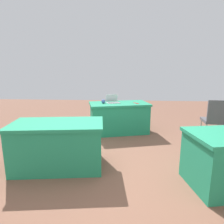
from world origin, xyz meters
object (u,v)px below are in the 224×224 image
table_mid_right (58,145)px  laptop_silver (113,101)px  chair_tucked_right (215,118)px  table_foreground (119,118)px  scissors_red (136,103)px  yarn_ball (103,101)px

table_mid_right → laptop_silver: bearing=-110.9°
table_mid_right → chair_tucked_right: bearing=-157.2°
table_foreground → scissors_red: scissors_red is taller
chair_tucked_right → scissors_red: size_ratio=5.43×
chair_tucked_right → yarn_ball: chair_tucked_right is taller
table_mid_right → laptop_silver: laptop_silver is taller
table_foreground → scissors_red: size_ratio=8.98×
chair_tucked_right → yarn_ball: (2.46, -0.61, 0.24)m
yarn_ball → table_mid_right: bearing=74.0°
scissors_red → chair_tucked_right: bearing=30.6°
table_foreground → chair_tucked_right: (-2.07, 0.69, 0.19)m
table_foreground → scissors_red: 0.58m
laptop_silver → scissors_red: bearing=153.5°
laptop_silver → table_mid_right: bearing=48.5°
table_foreground → table_mid_right: 2.15m
laptop_silver → table_foreground: bearing=146.4°
laptop_silver → yarn_ball: bearing=7.4°
table_mid_right → laptop_silver: 2.16m
table_foreground → yarn_ball: size_ratio=16.40×
table_foreground → chair_tucked_right: chair_tucked_right is taller
chair_tucked_right → yarn_ball: size_ratio=9.91×
table_mid_right → yarn_ball: (-0.53, -1.86, 0.43)m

